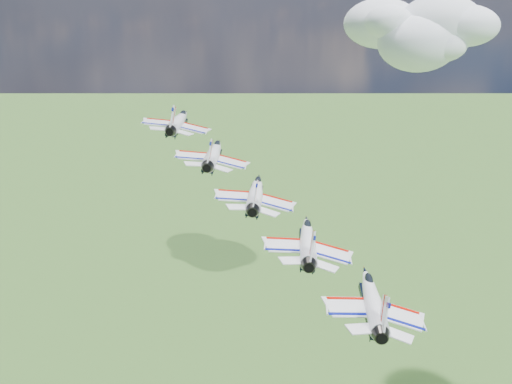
% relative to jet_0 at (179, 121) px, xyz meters
% --- Properties ---
extents(cloud_far, '(59.25, 46.55, 23.28)m').
position_rel_jet_0_xyz_m(cloud_far, '(59.33, 190.20, -0.41)').
color(cloud_far, white).
extents(jet_0, '(11.76, 15.56, 5.83)m').
position_rel_jet_0_xyz_m(jet_0, '(0.00, 0.00, 0.00)').
color(jet_0, white).
extents(jet_1, '(11.76, 15.56, 5.83)m').
position_rel_jet_0_xyz_m(jet_1, '(7.29, -7.80, -2.67)').
color(jet_1, white).
extents(jet_2, '(11.76, 15.56, 5.83)m').
position_rel_jet_0_xyz_m(jet_2, '(14.58, -15.59, -5.34)').
color(jet_2, white).
extents(jet_3, '(11.76, 15.56, 5.83)m').
position_rel_jet_0_xyz_m(jet_3, '(21.87, -23.39, -8.02)').
color(jet_3, white).
extents(jet_4, '(11.76, 15.56, 5.83)m').
position_rel_jet_0_xyz_m(jet_4, '(29.16, -31.18, -10.69)').
color(jet_4, white).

